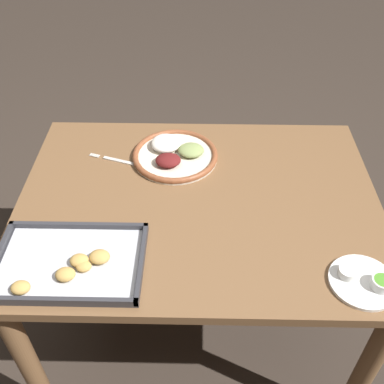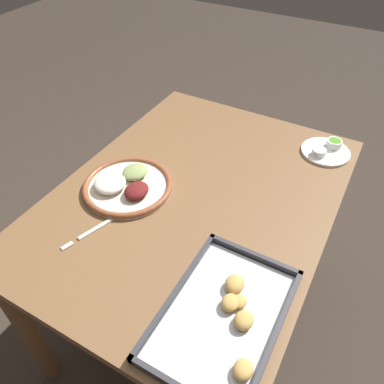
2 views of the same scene
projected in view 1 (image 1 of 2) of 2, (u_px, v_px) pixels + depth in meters
ground_plane at (198, 324)px, 1.84m from camera, size 8.00×8.00×0.00m
dining_table at (200, 224)px, 1.44m from camera, size 1.10×0.82×0.70m
dinner_plate at (176, 154)px, 1.51m from camera, size 0.29×0.29×0.05m
fork at (125, 162)px, 1.50m from camera, size 0.22×0.08×0.00m
saucer_plate at (366, 281)px, 1.13m from camera, size 0.17×0.17×0.04m
baking_tray at (72, 264)px, 1.17m from camera, size 0.39×0.26×0.04m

